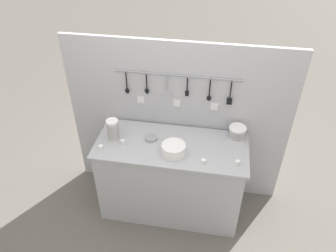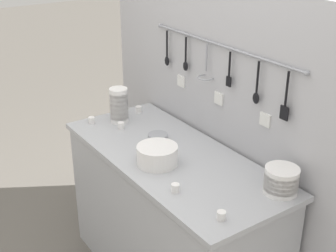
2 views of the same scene
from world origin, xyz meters
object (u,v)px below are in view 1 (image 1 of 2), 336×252
Objects in this scene: steel_mixing_bowl at (151,138)px; cup_edge_near at (101,147)px; bowl_stack_nested_right at (113,130)px; cup_front_left at (237,163)px; cup_beside_plates at (203,161)px; cup_edge_far at (114,126)px; bowl_stack_back_corner at (237,133)px; cup_centre at (123,142)px; plate_stack at (174,149)px.

steel_mixing_bowl is 0.49m from cup_edge_near.
bowl_stack_nested_right is 5.43× the size of cup_front_left.
bowl_stack_nested_right reaches higher than steel_mixing_bowl.
cup_beside_plates is 1.00× the size of cup_edge_far.
bowl_stack_nested_right is 1.20m from bowl_stack_back_corner.
bowl_stack_back_corner is 1.39× the size of steel_mixing_bowl.
cup_beside_plates and cup_front_left have the same top height.
cup_edge_far is (-1.25, 0.34, 0.00)m from cup_front_left.
cup_beside_plates is (0.97, -0.03, 0.00)m from cup_edge_near.
cup_edge_near is 0.97m from cup_beside_plates.
cup_edge_far is 0.28m from cup_centre.
cup_front_left is at bearing -5.59° from cup_centre.
cup_edge_near is at bearing -92.63° from cup_edge_far.
cup_centre is at bearing 174.41° from cup_front_left.
bowl_stack_nested_right reaches higher than cup_beside_plates.
cup_centre is (0.16, -0.23, 0.00)m from cup_edge_far.
cup_edge_near and cup_beside_plates have the same top height.
steel_mixing_bowl is 0.86m from cup_front_left.
cup_edge_near is at bearing -152.54° from steel_mixing_bowl.
cup_beside_plates is 1.00× the size of cup_front_left.
bowl_stack_nested_right is at bearing -169.07° from bowl_stack_back_corner.
bowl_stack_back_corner is 3.98× the size of cup_edge_far.
cup_beside_plates is (0.89, -0.19, -0.09)m from bowl_stack_nested_right.
cup_front_left is 1.09m from cup_centre.
cup_front_left is (0.01, -0.38, -0.04)m from bowl_stack_back_corner.
steel_mixing_bowl is 0.59m from cup_beside_plates.
bowl_stack_back_corner is at bearing 14.29° from cup_centre.
cup_edge_near is (-0.43, -0.23, 0.01)m from steel_mixing_bowl.
steel_mixing_bowl is 2.86× the size of cup_front_left.
bowl_stack_nested_right is 1.90× the size of steel_mixing_bowl.
bowl_stack_back_corner is 3.98× the size of cup_centre.
steel_mixing_bowl is at bearing 146.00° from plate_stack.
bowl_stack_nested_right is 5.43× the size of cup_edge_far.
cup_beside_plates is at bearing -124.95° from bowl_stack_back_corner.
bowl_stack_back_corner is at bearing 55.05° from cup_beside_plates.
cup_front_left is at bearing 6.67° from cup_beside_plates.
cup_edge_far is at bearing 164.12° from steel_mixing_bowl.
bowl_stack_nested_right is 0.21m from cup_edge_far.
cup_beside_plates is at bearing -25.20° from steel_mixing_bowl.
bowl_stack_back_corner is at bearing 30.24° from plate_stack.
plate_stack is 0.69m from cup_edge_near.
bowl_stack_back_corner is at bearing 11.28° from steel_mixing_bowl.
bowl_stack_nested_right is 5.43× the size of cup_beside_plates.
cup_edge_near is at bearing -115.79° from bowl_stack_nested_right.
bowl_stack_nested_right is 0.91m from cup_beside_plates.
steel_mixing_bowl is at bearing -168.72° from bowl_stack_back_corner.
plate_stack is at bearing -6.75° from cup_centre.
bowl_stack_back_corner is 1.11m from cup_centre.
cup_centre is at bearing -165.71° from bowl_stack_back_corner.
cup_edge_far is (-1.24, -0.05, -0.04)m from bowl_stack_back_corner.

